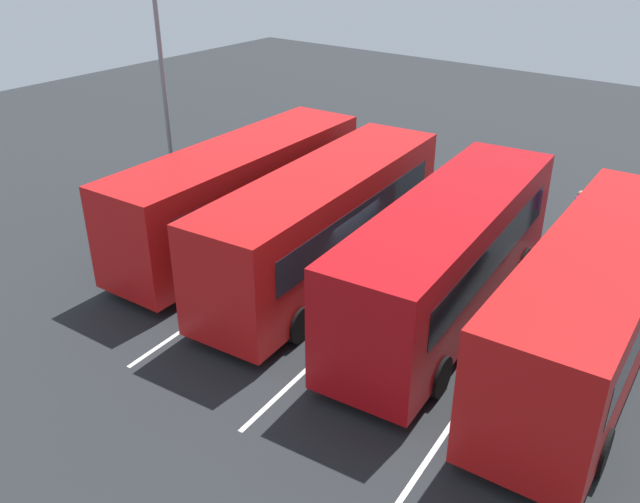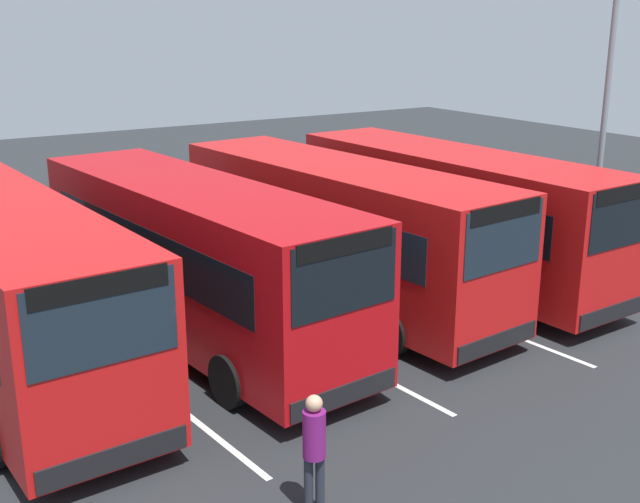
{
  "view_description": "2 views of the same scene",
  "coord_description": "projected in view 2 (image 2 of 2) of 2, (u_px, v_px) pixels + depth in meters",
  "views": [
    {
      "loc": [
        -13.67,
        -8.36,
        9.72
      ],
      "look_at": [
        -0.8,
        1.45,
        1.47
      ],
      "focal_mm": 37.41,
      "sensor_mm": 36.0,
      "label": 1
    },
    {
      "loc": [
        15.33,
        -8.12,
        6.65
      ],
      "look_at": [
        0.77,
        1.18,
        1.52
      ],
      "focal_mm": 44.67,
      "sensor_mm": 36.0,
      "label": 2
    }
  ],
  "objects": [
    {
      "name": "pedestrian",
      "position": [
        314.0,
        444.0,
        10.81
      ],
      "size": [
        0.42,
        0.42,
        1.79
      ],
      "rotation": [
        0.0,
        0.0,
        2.73
      ],
      "color": "#232833",
      "rests_on": "ground"
    },
    {
      "name": "lane_stripe_outer_left",
      "position": [
        104.0,
        348.0,
        16.57
      ],
      "size": [
        12.32,
        1.16,
        0.01
      ],
      "primitive_type": "cube",
      "rotation": [
        0.0,
        0.0,
        0.08
      ],
      "color": "silver",
      "rests_on": "ground"
    },
    {
      "name": "bus_far_right",
      "position": [
        454.0,
        211.0,
        20.45
      ],
      "size": [
        9.94,
        2.96,
        3.35
      ],
      "rotation": [
        0.0,
        0.0,
        0.05
      ],
      "color": "red",
      "rests_on": "ground"
    },
    {
      "name": "bus_center_left",
      "position": [
        196.0,
        256.0,
        16.64
      ],
      "size": [
        10.02,
        3.39,
        3.35
      ],
      "rotation": [
        0.0,
        0.0,
        0.1
      ],
      "color": "#B70C11",
      "rests_on": "ground"
    },
    {
      "name": "bus_center_right",
      "position": [
        339.0,
        228.0,
        18.8
      ],
      "size": [
        10.02,
        3.35,
        3.35
      ],
      "rotation": [
        0.0,
        0.0,
        0.09
      ],
      "color": "red",
      "rests_on": "ground"
    },
    {
      "name": "street_lamp",
      "position": [
        599.0,
        99.0,
        21.07
      ],
      "size": [
        0.52,
        2.55,
        7.85
      ],
      "rotation": [
        0.0,
        0.0,
        -1.71
      ],
      "color": "gray",
      "rests_on": "ground"
    },
    {
      "name": "ground_plane",
      "position": [
        259.0,
        314.0,
        18.46
      ],
      "size": [
        63.52,
        63.52,
        0.0
      ],
      "primitive_type": "plane",
      "color": "#232628"
    },
    {
      "name": "lane_stripe_inner_left",
      "position": [
        259.0,
        314.0,
        18.46
      ],
      "size": [
        12.32,
        1.16,
        0.01
      ],
      "primitive_type": "cube",
      "rotation": [
        0.0,
        0.0,
        0.08
      ],
      "color": "silver",
      "rests_on": "ground"
    },
    {
      "name": "lane_stripe_inner_right",
      "position": [
        386.0,
        286.0,
        20.36
      ],
      "size": [
        12.32,
        1.16,
        0.01
      ],
      "primitive_type": "cube",
      "rotation": [
        0.0,
        0.0,
        0.08
      ],
      "color": "silver",
      "rests_on": "ground"
    },
    {
      "name": "bus_far_left",
      "position": [
        9.0,
        285.0,
        14.83
      ],
      "size": [
        9.96,
        3.02,
        3.35
      ],
      "rotation": [
        0.0,
        0.0,
        0.06
      ],
      "color": "red",
      "rests_on": "ground"
    }
  ]
}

